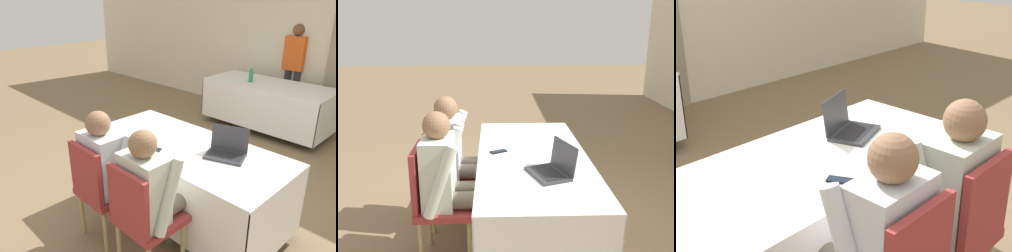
% 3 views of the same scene
% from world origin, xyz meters
% --- Properties ---
extents(conference_table_near, '(1.92, 0.88, 0.74)m').
position_xyz_m(conference_table_near, '(0.00, 0.00, 0.57)').
color(conference_table_near, white).
rests_on(conference_table_near, ground_plane).
extents(laptop, '(0.39, 0.35, 0.23)m').
position_xyz_m(laptop, '(0.38, 0.10, 0.79)').
color(laptop, '#333338').
rests_on(laptop, conference_table_near).
extents(cell_phone, '(0.12, 0.15, 0.01)m').
position_xyz_m(cell_phone, '(-0.09, -0.28, 0.75)').
color(cell_phone, black).
rests_on(cell_phone, conference_table_near).
extents(paper_beside_laptop, '(0.23, 0.31, 0.00)m').
position_xyz_m(paper_beside_laptop, '(-0.18, 0.08, 0.74)').
color(paper_beside_laptop, white).
rests_on(paper_beside_laptop, conference_table_near).
extents(chair_near_right, '(0.44, 0.44, 0.92)m').
position_xyz_m(chair_near_right, '(0.27, -0.75, 0.51)').
color(chair_near_right, tan).
rests_on(chair_near_right, ground_plane).
extents(person_checkered_shirt, '(0.50, 0.52, 1.18)m').
position_xyz_m(person_checkered_shirt, '(-0.27, -0.64, 0.67)').
color(person_checkered_shirt, '#665B4C').
rests_on(person_checkered_shirt, ground_plane).
extents(person_white_shirt, '(0.50, 0.52, 1.18)m').
position_xyz_m(person_white_shirt, '(0.27, -0.64, 0.67)').
color(person_white_shirt, '#665B4C').
rests_on(person_white_shirt, ground_plane).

